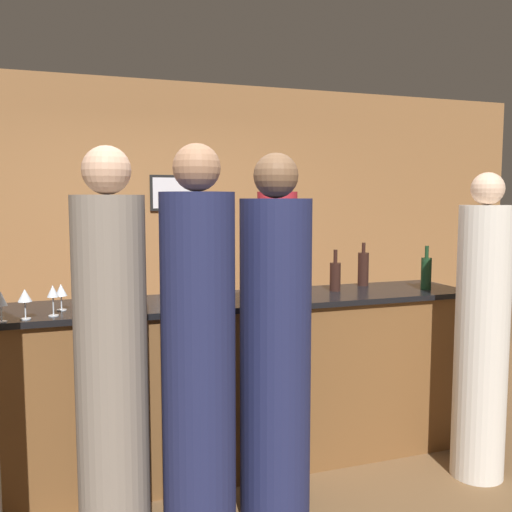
% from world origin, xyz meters
% --- Properties ---
extents(ground_plane, '(14.00, 14.00, 0.00)m').
position_xyz_m(ground_plane, '(0.00, 0.00, 0.00)').
color(ground_plane, brown).
extents(back_wall, '(8.00, 0.08, 2.80)m').
position_xyz_m(back_wall, '(0.00, 2.10, 1.40)').
color(back_wall, olive).
rests_on(back_wall, ground_plane).
extents(bar_counter, '(3.35, 0.62, 1.08)m').
position_xyz_m(bar_counter, '(0.00, 0.00, 0.54)').
color(bar_counter, brown).
rests_on(bar_counter, ground_plane).
extents(bartender, '(0.30, 0.30, 1.97)m').
position_xyz_m(bartender, '(0.62, 0.68, 0.93)').
color(bartender, maroon).
rests_on(bartender, ground_plane).
extents(guest_0, '(0.35, 0.35, 1.95)m').
position_xyz_m(guest_0, '(-0.34, -0.76, 0.91)').
color(guest_0, '#1E234C').
rests_on(guest_0, ground_plane).
extents(guest_1, '(0.34, 0.34, 1.94)m').
position_xyz_m(guest_1, '(-0.74, -0.68, 0.91)').
color(guest_1, gray).
rests_on(guest_1, ground_plane).
extents(guest_3, '(0.37, 0.37, 1.93)m').
position_xyz_m(guest_3, '(0.10, -0.64, 0.90)').
color(guest_3, '#1E234C').
rests_on(guest_3, ground_plane).
extents(guest_4, '(0.31, 0.31, 1.85)m').
position_xyz_m(guest_4, '(1.44, -0.62, 0.87)').
color(guest_4, silver).
rests_on(guest_4, ground_plane).
extents(wine_bottle_0, '(0.07, 0.07, 0.28)m').
position_xyz_m(wine_bottle_0, '(0.80, 0.05, 1.18)').
color(wine_bottle_0, black).
rests_on(wine_bottle_0, bar_counter).
extents(wine_bottle_1, '(0.07, 0.07, 0.30)m').
position_xyz_m(wine_bottle_1, '(1.42, -0.08, 1.19)').
color(wine_bottle_1, '#19381E').
rests_on(wine_bottle_1, bar_counter).
extents(wine_bottle_2, '(0.08, 0.08, 0.31)m').
position_xyz_m(wine_bottle_2, '(1.10, 0.20, 1.20)').
color(wine_bottle_2, black).
rests_on(wine_bottle_2, bar_counter).
extents(ice_bucket, '(0.20, 0.20, 0.18)m').
position_xyz_m(ice_bucket, '(-0.55, 0.19, 1.17)').
color(ice_bucket, '#9E9993').
rests_on(ice_bucket, bar_counter).
extents(wine_glass_0, '(0.07, 0.07, 0.15)m').
position_xyz_m(wine_glass_0, '(-0.59, -0.14, 1.20)').
color(wine_glass_0, silver).
rests_on(wine_glass_0, bar_counter).
extents(wine_glass_1, '(0.07, 0.07, 0.15)m').
position_xyz_m(wine_glass_1, '(-0.95, -0.05, 1.19)').
color(wine_glass_1, silver).
rests_on(wine_glass_1, bar_counter).
extents(wine_glass_2, '(0.06, 0.06, 0.16)m').
position_xyz_m(wine_glass_2, '(-1.24, -0.27, 1.19)').
color(wine_glass_2, silver).
rests_on(wine_glass_2, bar_counter).
extents(wine_glass_4, '(0.06, 0.06, 0.17)m').
position_xyz_m(wine_glass_4, '(-0.99, -0.20, 1.20)').
color(wine_glass_4, silver).
rests_on(wine_glass_4, bar_counter).
extents(wine_glass_5, '(0.07, 0.07, 0.18)m').
position_xyz_m(wine_glass_5, '(0.44, 0.01, 1.22)').
color(wine_glass_5, silver).
rests_on(wine_glass_5, bar_counter).
extents(wine_glass_6, '(0.07, 0.07, 0.17)m').
position_xyz_m(wine_glass_6, '(-0.86, -0.05, 1.21)').
color(wine_glass_6, silver).
rests_on(wine_glass_6, bar_counter).
extents(wine_glass_7, '(0.07, 0.07, 0.16)m').
position_xyz_m(wine_glass_7, '(-1.12, -0.23, 1.20)').
color(wine_glass_7, silver).
rests_on(wine_glass_7, bar_counter).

